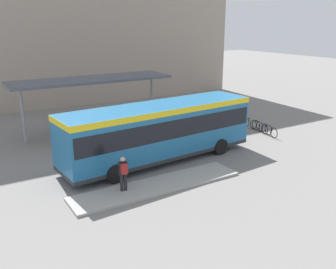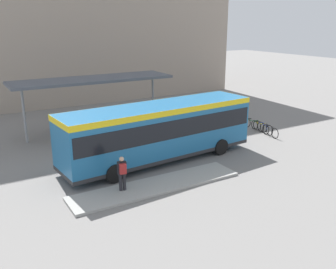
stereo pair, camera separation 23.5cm
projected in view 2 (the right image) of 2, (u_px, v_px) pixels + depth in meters
name	position (u px, v px, depth m)	size (l,w,h in m)	color
ground_plane	(159.00, 160.00, 20.70)	(120.00, 120.00, 0.00)	slate
curb_island	(157.00, 185.00, 17.39)	(8.28, 1.80, 0.12)	#9E9E99
city_bus	(159.00, 128.00, 20.17)	(11.15, 3.45, 3.12)	#1E6093
pedestrian_waiting	(122.00, 172.00, 16.47)	(0.42, 0.46, 1.59)	#232328
bicycle_black	(270.00, 131.00, 24.86)	(0.48, 1.67, 0.72)	black
bicycle_blue	(265.00, 128.00, 25.53)	(0.48, 1.68, 0.73)	black
bicycle_yellow	(259.00, 126.00, 26.15)	(0.48, 1.56, 0.68)	black
bicycle_green	(252.00, 124.00, 26.69)	(0.48, 1.67, 0.72)	black
station_shelter	(93.00, 80.00, 24.88)	(10.68, 3.00, 3.75)	#4C515B
potted_planter_near_shelter	(168.00, 122.00, 25.94)	(0.85, 0.85, 1.25)	slate
station_building	(80.00, 8.00, 38.13)	(28.15, 12.97, 17.35)	gray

